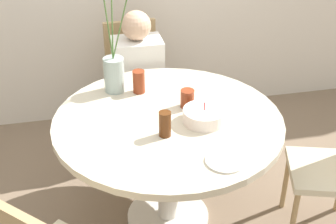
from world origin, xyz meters
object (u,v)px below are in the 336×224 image
Objects in this scene: person_woman at (139,88)px; side_plate at (225,161)px; drink_glass_0 at (187,99)px; drink_glass_1 at (165,124)px; chair_right_flank at (134,77)px; birthday_cake at (204,116)px; flower_vase at (114,63)px; drink_glass_2 at (139,82)px.

side_plate is at bearing -79.81° from person_woman.
person_woman is (-0.17, 0.71, -0.28)m from drink_glass_0.
chair_right_flank is at bearing 89.96° from drink_glass_1.
birthday_cake is (0.23, -1.05, 0.25)m from chair_right_flank.
drink_glass_1 is at bearing -70.40° from flower_vase.
drink_glass_1 is 0.49m from drink_glass_2.
chair_right_flank is 0.70m from drink_glass_2.
drink_glass_1 is (-0.18, -0.26, 0.02)m from drink_glass_0.
drink_glass_1 is (-0.23, -0.08, 0.03)m from birthday_cake.
drink_glass_0 is 0.78m from person_woman.
drink_glass_2 is (-0.29, 0.77, 0.06)m from side_plate.
birthday_cake is 0.95m from person_woman.
person_woman reaches higher than side_plate.
birthday_cake is 0.50m from drink_glass_2.
drink_glass_0 is at bearing 54.77° from drink_glass_1.
drink_glass_1 and drink_glass_2 have the same top height.
drink_glass_1 is (-0.00, -1.13, 0.29)m from chair_right_flank.
flower_vase is 0.19m from drink_glass_2.
person_woman is at bearing 103.77° from drink_glass_0.
person_woman is (-0.22, 0.89, -0.27)m from birthday_cake.
drink_glass_0 is 0.33m from drink_glass_2.
flower_vase is at bearing 117.44° from side_plate.
chair_right_flank is at bearing 92.92° from person_woman.
person_woman is (0.20, 0.43, -0.41)m from flower_vase.
flower_vase reaches higher than side_plate.
chair_right_flank is 0.93m from drink_glass_0.
chair_right_flank is at bearing 71.78° from flower_vase.
person_woman is at bearing 104.15° from birthday_cake.
flower_vase is 0.94m from side_plate.
flower_vase reaches higher than chair_right_flank.
side_plate is at bearing -83.54° from chair_right_flank.
drink_glass_0 is 0.76× the size of drink_glass_1.
side_plate is at bearing -50.13° from drink_glass_1.
birthday_cake is 0.25m from drink_glass_1.
flower_vase is at bearing 132.94° from birthday_cake.
chair_right_flank reaches higher than birthday_cake.
birthday_cake reaches higher than drink_glass_0.
flower_vase is at bearing 143.12° from drink_glass_0.
flower_vase reaches higher than drink_glass_1.
side_plate is (0.23, -1.41, 0.22)m from chair_right_flank.
birthday_cake is at bearing -75.85° from person_woman.
side_plate is (0.43, -0.82, -0.18)m from flower_vase.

